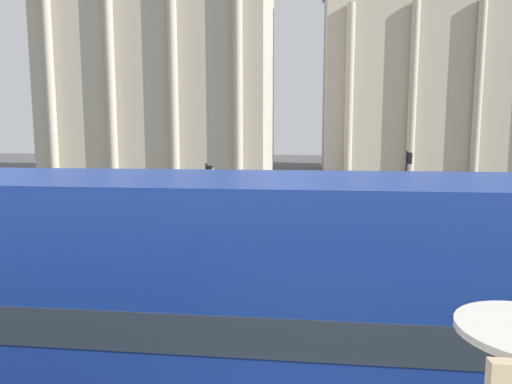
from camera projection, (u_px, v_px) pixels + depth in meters
The scene contains 10 objects.
double_decker_bus at pixel (170, 309), 6.14m from camera, with size 10.40×2.70×4.09m.
plaza_building_left at pixel (164, 66), 50.65m from camera, with size 24.12×14.47×24.35m.
plaza_building_right at pixel (431, 78), 56.41m from camera, with size 26.81×12.72×23.01m.
traffic_light_near at pixel (411, 224), 12.05m from camera, with size 0.42×0.24×3.45m.
traffic_light_mid at pixel (208, 187), 21.68m from camera, with size 0.42×0.24×3.26m.
traffic_light_far at pixel (408, 171), 27.68m from camera, with size 0.42×0.24×3.63m.
car_maroon at pixel (482, 216), 22.03m from camera, with size 4.20×1.93×1.35m.
pedestrian_blue at pixel (419, 186), 32.11m from camera, with size 0.32×0.32×1.73m.
pedestrian_white at pixel (335, 223), 18.90m from camera, with size 0.32×0.32×1.68m.
pedestrian_black at pixel (258, 193), 28.68m from camera, with size 0.32×0.32×1.61m.
Camera 1 is at (0.03, -2.16, 4.64)m, focal length 32.00 mm.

